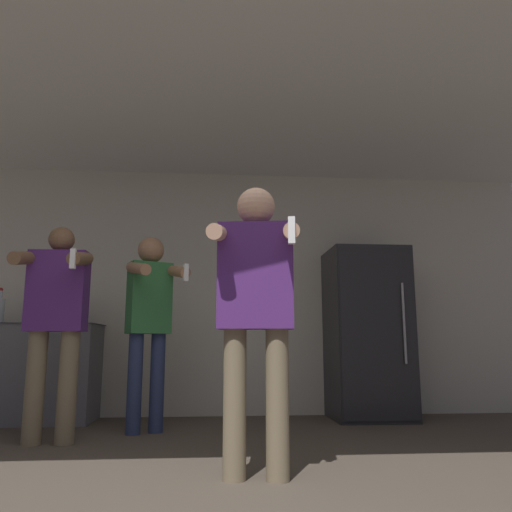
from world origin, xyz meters
The scene contains 9 objects.
wall_back centered at (0.00, 3.18, 1.27)m, with size 7.00×0.06×2.55m.
ceiling_slab centered at (0.00, 1.57, 2.57)m, with size 7.00×3.67×0.05m.
refrigerator centered at (1.63, 2.80, 0.83)m, with size 0.75×0.73×1.65m.
counter centered at (-1.57, 2.86, 0.45)m, with size 1.18×0.60×0.91m.
bottle_amber_bourbon centered at (-1.28, 2.84, 1.01)m, with size 0.07×0.07×0.27m.
bottle_short_whiskey centered at (-1.19, 2.84, 1.03)m, with size 0.09×0.09×0.32m.
person_woman_foreground centered at (0.35, 0.70, 0.96)m, with size 0.53×0.47×1.61m.
person_man_side centered at (-1.07, 1.78, 0.93)m, with size 0.50×0.48×1.60m.
person_spectator_back centered at (-0.43, 2.18, 0.98)m, with size 0.56×0.63×1.62m.
Camera 1 is at (0.11, -2.08, 0.70)m, focal length 35.00 mm.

